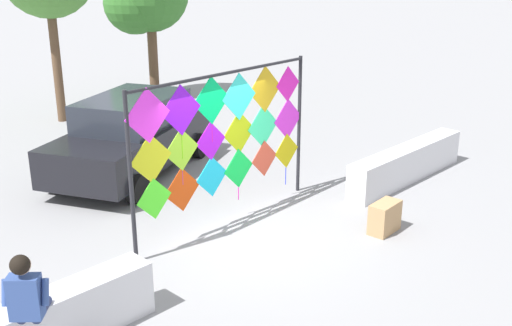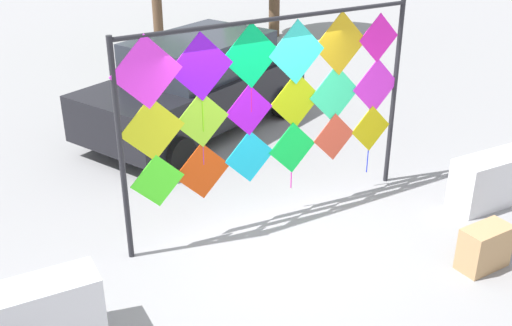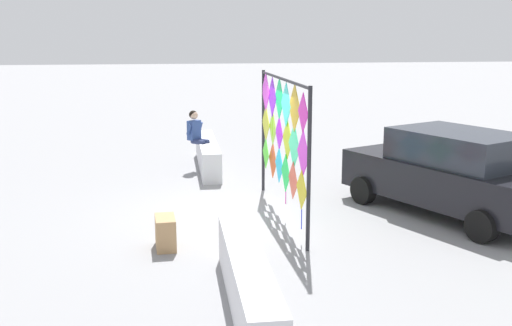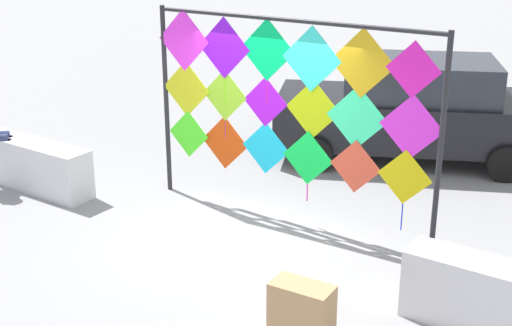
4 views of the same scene
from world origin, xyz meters
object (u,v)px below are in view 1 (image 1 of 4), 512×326
(kite_display_rack, at_px, (225,131))
(seated_vendor, at_px, (30,301))
(cardboard_box_large, at_px, (385,217))
(parked_car, at_px, (132,135))

(kite_display_rack, distance_m, seated_vendor, 4.77)
(kite_display_rack, relative_size, cardboard_box_large, 6.76)
(kite_display_rack, xyz_separation_m, seated_vendor, (-4.46, -1.49, -0.79))
(kite_display_rack, xyz_separation_m, cardboard_box_large, (1.65, -2.32, -1.47))
(seated_vendor, bearing_deg, cardboard_box_large, -7.79)
(kite_display_rack, bearing_deg, parked_car, 83.82)
(seated_vendor, bearing_deg, parked_car, 45.54)
(seated_vendor, xyz_separation_m, cardboard_box_large, (6.11, -0.84, -0.68))
(parked_car, distance_m, cardboard_box_large, 5.93)
(seated_vendor, height_order, cardboard_box_large, seated_vendor)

